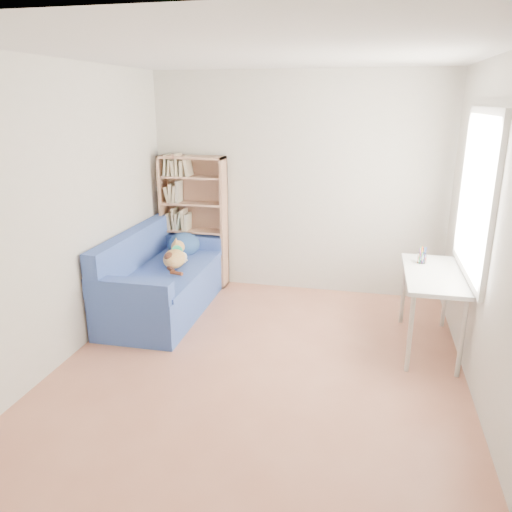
{
  "coord_description": "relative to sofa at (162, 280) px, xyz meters",
  "views": [
    {
      "loc": [
        0.84,
        -3.86,
        2.26
      ],
      "look_at": [
        -0.16,
        0.53,
        0.85
      ],
      "focal_mm": 35.0,
      "sensor_mm": 36.0,
      "label": 1
    }
  ],
  "objects": [
    {
      "name": "bookshelf",
      "position": [
        0.08,
        0.87,
        0.41
      ],
      "size": [
        0.81,
        0.25,
        1.62
      ],
      "color": "#A7765A",
      "rests_on": "ground"
    },
    {
      "name": "pen_cup",
      "position": [
        2.72,
        -0.01,
        0.47
      ],
      "size": [
        0.09,
        0.09,
        0.17
      ],
      "color": "white",
      "rests_on": "desk"
    },
    {
      "name": "sofa",
      "position": [
        0.0,
        0.0,
        0.0
      ],
      "size": [
        0.88,
        1.83,
        0.9
      ],
      "rotation": [
        0.0,
        0.0,
        0.01
      ],
      "color": "#27418E",
      "rests_on": "ground"
    },
    {
      "name": "room_shell",
      "position": [
        1.44,
        -0.96,
        1.29
      ],
      "size": [
        3.54,
        4.04,
        2.62
      ],
      "color": "silver",
      "rests_on": "ground"
    },
    {
      "name": "ground",
      "position": [
        1.34,
        -0.99,
        -0.35
      ],
      "size": [
        4.0,
        4.0,
        0.0
      ],
      "primitive_type": "plane",
      "color": "#A8654C",
      "rests_on": "ground"
    },
    {
      "name": "desk",
      "position": [
        2.81,
        -0.28,
        0.32
      ],
      "size": [
        0.52,
        1.13,
        0.75
      ],
      "color": "silver",
      "rests_on": "ground"
    }
  ]
}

